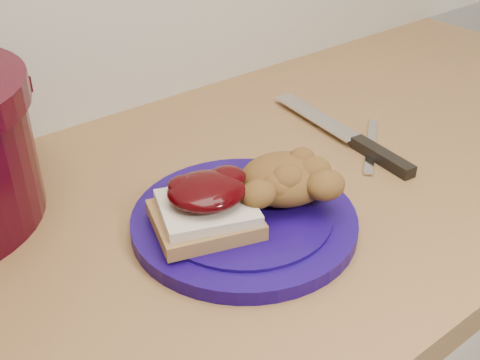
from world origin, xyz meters
TOP-DOWN VIEW (x-y plane):
  - plate at (-0.03, 1.44)m, footprint 0.34×0.34m
  - sandwich at (-0.07, 1.45)m, footprint 0.13×0.12m
  - stuffing_mound at (0.03, 1.44)m, footprint 0.13×0.12m
  - chef_knife at (0.22, 1.48)m, footprint 0.06×0.29m
  - butter_knife at (0.23, 1.48)m, footprint 0.13×0.11m

SIDE VIEW (x-z plane):
  - butter_knife at x=0.23m, z-range 0.90..0.90m
  - chef_knife at x=0.22m, z-range 0.90..0.92m
  - plate at x=-0.03m, z-range 0.90..0.92m
  - sandwich at x=-0.07m, z-range 0.92..0.97m
  - stuffing_mound at x=0.03m, z-range 0.92..0.97m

